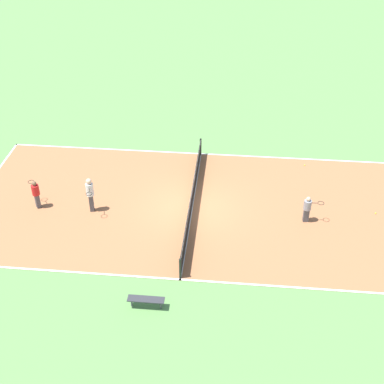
{
  "coord_description": "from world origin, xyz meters",
  "views": [
    {
      "loc": [
        -20.94,
        -2.04,
        15.64
      ],
      "look_at": [
        0.0,
        0.0,
        0.9
      ],
      "focal_mm": 50.0,
      "sensor_mm": 36.0,
      "label": 1
    }
  ],
  "objects_px": {
    "bench": "(146,300)",
    "tennis_ball_far_baseline": "(305,165)",
    "player_baseline_gray": "(307,208)",
    "tennis_ball_near_net": "(376,213)",
    "tennis_net": "(192,198)",
    "player_near_white": "(90,192)",
    "player_coach_red": "(36,193)"
  },
  "relations": [
    {
      "from": "tennis_ball_far_baseline",
      "to": "tennis_ball_near_net",
      "type": "distance_m",
      "value": 5.1
    },
    {
      "from": "player_baseline_gray",
      "to": "tennis_ball_far_baseline",
      "type": "distance_m",
      "value": 5.02
    },
    {
      "from": "bench",
      "to": "tennis_ball_far_baseline",
      "type": "height_order",
      "value": "bench"
    },
    {
      "from": "bench",
      "to": "tennis_ball_far_baseline",
      "type": "bearing_deg",
      "value": -122.06
    },
    {
      "from": "tennis_net",
      "to": "tennis_ball_far_baseline",
      "type": "xyz_separation_m",
      "value": [
        4.35,
        -5.78,
        -0.49
      ]
    },
    {
      "from": "tennis_net",
      "to": "player_baseline_gray",
      "type": "xyz_separation_m",
      "value": [
        -0.6,
        -5.46,
        0.25
      ]
    },
    {
      "from": "tennis_ball_far_baseline",
      "to": "tennis_ball_near_net",
      "type": "height_order",
      "value": "same"
    },
    {
      "from": "tennis_ball_far_baseline",
      "to": "tennis_net",
      "type": "bearing_deg",
      "value": 126.96
    },
    {
      "from": "player_near_white",
      "to": "player_coach_red",
      "type": "distance_m",
      "value": 2.71
    },
    {
      "from": "player_coach_red",
      "to": "tennis_net",
      "type": "bearing_deg",
      "value": -121.56
    },
    {
      "from": "player_baseline_gray",
      "to": "tennis_ball_far_baseline",
      "type": "relative_size",
      "value": 20.28
    },
    {
      "from": "tennis_net",
      "to": "player_coach_red",
      "type": "relative_size",
      "value": 6.71
    },
    {
      "from": "tennis_net",
      "to": "bench",
      "type": "height_order",
      "value": "tennis_net"
    },
    {
      "from": "bench",
      "to": "player_baseline_gray",
      "type": "distance_m",
      "value": 8.98
    },
    {
      "from": "player_near_white",
      "to": "player_baseline_gray",
      "type": "distance_m",
      "value": 10.25
    },
    {
      "from": "bench",
      "to": "player_baseline_gray",
      "type": "xyz_separation_m",
      "value": [
        6.09,
        -6.59,
        0.41
      ]
    },
    {
      "from": "player_baseline_gray",
      "to": "tennis_ball_far_baseline",
      "type": "bearing_deg",
      "value": 82.05
    },
    {
      "from": "player_coach_red",
      "to": "bench",
      "type": "bearing_deg",
      "value": -170.32
    },
    {
      "from": "tennis_net",
      "to": "bench",
      "type": "bearing_deg",
      "value": 170.39
    },
    {
      "from": "tennis_ball_near_net",
      "to": "tennis_ball_far_baseline",
      "type": "bearing_deg",
      "value": 37.21
    },
    {
      "from": "player_coach_red",
      "to": "player_baseline_gray",
      "type": "bearing_deg",
      "value": -126.59
    },
    {
      "from": "bench",
      "to": "player_coach_red",
      "type": "bearing_deg",
      "value": -43.12
    },
    {
      "from": "player_near_white",
      "to": "tennis_ball_near_net",
      "type": "relative_size",
      "value": 26.92
    },
    {
      "from": "tennis_net",
      "to": "tennis_ball_near_net",
      "type": "height_order",
      "value": "tennis_net"
    },
    {
      "from": "tennis_net",
      "to": "bench",
      "type": "xyz_separation_m",
      "value": [
        -6.69,
        1.13,
        -0.16
      ]
    },
    {
      "from": "bench",
      "to": "tennis_ball_far_baseline",
      "type": "relative_size",
      "value": 21.18
    },
    {
      "from": "player_baseline_gray",
      "to": "player_coach_red",
      "type": "distance_m",
      "value": 12.95
    },
    {
      "from": "player_baseline_gray",
      "to": "tennis_ball_near_net",
      "type": "relative_size",
      "value": 20.28
    },
    {
      "from": "bench",
      "to": "player_baseline_gray",
      "type": "relative_size",
      "value": 1.04
    },
    {
      "from": "player_near_white",
      "to": "player_coach_red",
      "type": "xyz_separation_m",
      "value": [
        0.04,
        2.7,
        -0.22
      ]
    },
    {
      "from": "player_coach_red",
      "to": "tennis_ball_far_baseline",
      "type": "xyz_separation_m",
      "value": [
        5.09,
        -13.27,
        -0.81
      ]
    },
    {
      "from": "tennis_net",
      "to": "player_near_white",
      "type": "height_order",
      "value": "player_near_white"
    }
  ]
}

